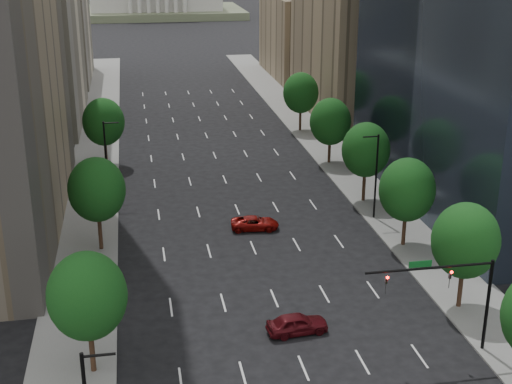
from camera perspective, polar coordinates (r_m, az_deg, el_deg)
sidewalk_left at (r=75.84m, az=-13.17°, el=-2.05°), size 6.00×200.00×0.15m
sidewalk_right at (r=79.99m, az=9.54°, el=-0.62°), size 6.00×200.00×0.15m
midrise_cream_left at (r=114.78m, az=-17.84°, el=13.90°), size 14.00×30.00×35.00m
filler_left at (r=148.31m, az=-15.96°, el=11.95°), size 14.00×26.00×18.00m
parking_tan_right at (r=116.64m, az=7.92°, el=13.49°), size 14.00×30.00×30.00m
filler_right at (r=149.02m, az=3.89°, el=12.30°), size 14.00×26.00×16.00m
tree_right_1 at (r=56.90m, az=16.33°, el=-3.74°), size 5.20×5.20×8.75m
tree_right_2 at (r=67.09m, az=11.93°, el=0.17°), size 5.20×5.20×8.61m
tree_right_3 at (r=77.67m, az=8.74°, el=3.33°), size 5.20×5.20×8.89m
tree_right_4 at (r=90.66m, az=5.94°, el=5.59°), size 5.20×5.20×8.46m
tree_right_5 at (r=105.65m, az=3.58°, el=7.88°), size 5.20×5.20×8.75m
tree_left_0 at (r=47.94m, az=-13.29°, el=-8.07°), size 5.20×5.20×8.75m
tree_left_1 at (r=66.21m, az=-12.56°, el=0.18°), size 5.20×5.20×8.97m
tree_left_2 at (r=91.19m, az=-12.04°, el=5.48°), size 5.20×5.20×8.68m
streetlight_rn at (r=73.31m, az=9.50°, el=1.41°), size 1.70×0.20×9.00m
streetlight_ln at (r=78.87m, az=-11.80°, el=2.60°), size 1.70×0.20×9.00m
traffic_signal at (r=50.84m, az=15.64°, el=-7.32°), size 9.12×0.40×7.38m
foothills at (r=614.95m, az=-5.96°, el=13.77°), size 720.00×413.00×263.00m
car_maroon at (r=53.58m, az=3.30°, el=-10.41°), size 4.70×2.26×1.55m
car_red_far at (r=71.14m, az=-0.09°, el=-2.48°), size 4.97×2.70×1.32m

